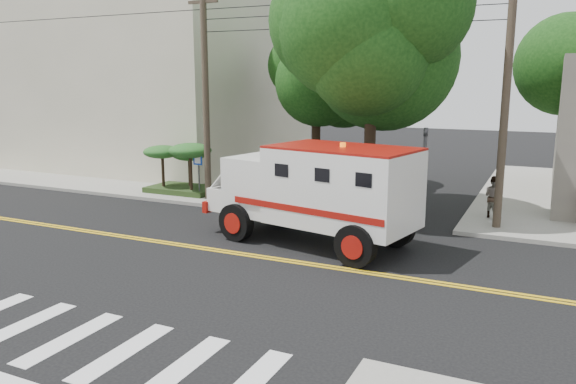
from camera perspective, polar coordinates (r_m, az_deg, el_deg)
The scene contains 12 objects.
ground at distance 17.10m, azimuth -3.33°, elevation -6.52°, with size 100.00×100.00×0.00m, color black.
sidewalk_nw at distance 35.40m, azimuth -12.14°, elevation 2.61°, with size 17.00×17.00×0.15m, color gray.
building_left at distance 37.44m, azimuth -13.53°, elevation 10.80°, with size 16.00×14.00×10.00m, color #BFB99C.
utility_pole_left at distance 24.34m, azimuth -8.36°, elevation 9.43°, with size 0.28×0.28×9.00m, color #382D23.
utility_pole_right at distance 20.55m, azimuth 21.22°, elevation 8.50°, with size 0.28×0.28×9.00m, color #382D23.
tree_main at distance 21.42m, azimuth 9.57°, elevation 16.40°, with size 6.08×5.70×9.85m.
tree_left at distance 28.11m, azimuth 3.38°, elevation 12.25°, with size 4.48×4.20×7.70m.
traffic_signal at distance 20.50m, azimuth 13.67°, elevation 2.54°, with size 0.15×0.18×3.60m.
accessibility_sign at distance 25.10m, azimuth -9.08°, elevation 2.26°, with size 0.45×0.10×2.02m.
palm_planter at distance 26.13m, azimuth -10.79°, elevation 3.18°, with size 3.52×2.63×2.36m.
armored_truck at distance 17.91m, azimuth 2.99°, elevation 0.38°, with size 7.47×3.99×3.23m.
pedestrian_b at distance 22.35m, azimuth 20.16°, elevation -0.47°, with size 0.77×0.60×1.59m, color gray.
Camera 1 is at (7.83, -14.28, 5.19)m, focal length 35.00 mm.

